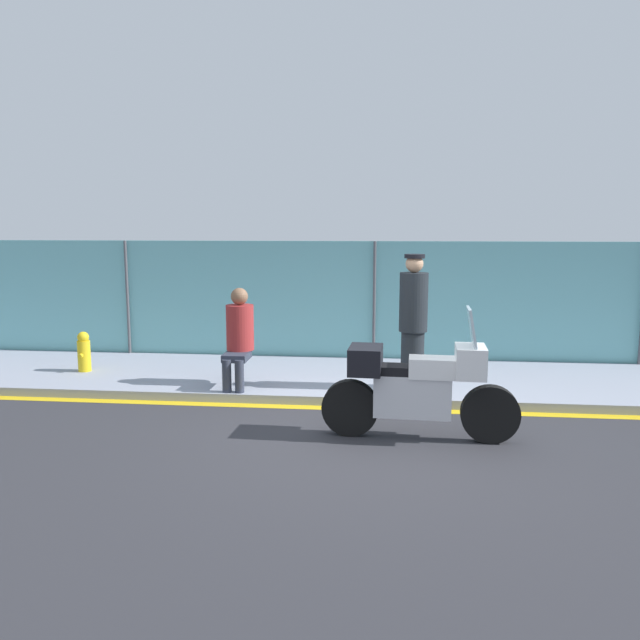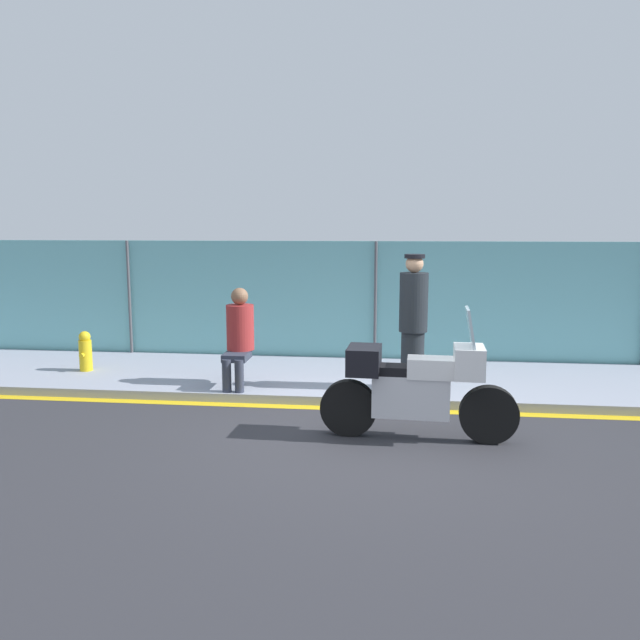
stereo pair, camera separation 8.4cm
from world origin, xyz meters
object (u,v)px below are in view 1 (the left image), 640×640
object	(u,v)px
officer_standing	(413,320)
person_seated_on_curb	(239,332)
motorcycle	(417,386)
fire_hydrant	(84,352)

from	to	relation	value
officer_standing	person_seated_on_curb	xyz separation A→B (m)	(-2.42, -0.09, -0.19)
officer_standing	motorcycle	bearing A→B (deg)	-90.39
officer_standing	person_seated_on_curb	world-z (taller)	officer_standing
motorcycle	officer_standing	size ratio (longest dim) A/B	1.18
person_seated_on_curb	fire_hydrant	distance (m)	2.71
officer_standing	person_seated_on_curb	distance (m)	2.42
person_seated_on_curb	fire_hydrant	world-z (taller)	person_seated_on_curb
motorcycle	fire_hydrant	bearing A→B (deg)	158.85
motorcycle	officer_standing	world-z (taller)	officer_standing
fire_hydrant	person_seated_on_curb	bearing A→B (deg)	-12.83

